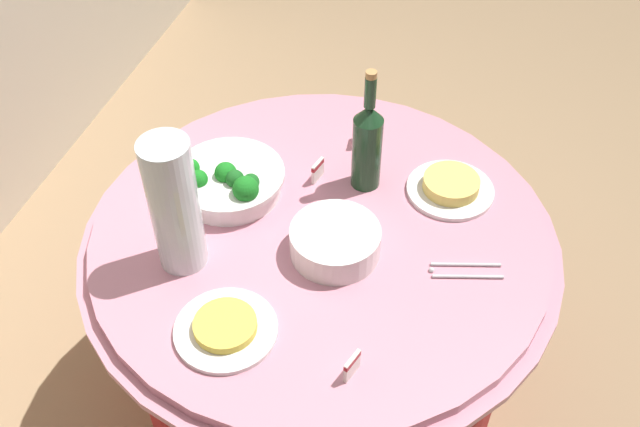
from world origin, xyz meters
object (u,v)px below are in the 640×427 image
Objects in this scene: decorative_fruit_vase at (175,211)px; food_plate_fried_egg at (226,328)px; wine_bottle at (367,143)px; label_placard_mid at (318,170)px; plate_stack at (335,242)px; food_plate_noodles at (451,187)px; broccoli_bowl at (229,181)px; label_placard_front at (358,134)px; label_placard_rear at (352,365)px; serving_tongs at (464,270)px.

decorative_fruit_vase is 1.55× the size of food_plate_fried_egg.
wine_bottle is 6.11× the size of label_placard_mid.
food_plate_noodles is (0.28, -0.23, -0.02)m from plate_stack.
food_plate_fried_egg is 0.52m from label_placard_mid.
broccoli_bowl is 1.27× the size of food_plate_noodles.
decorative_fruit_vase is 6.18× the size of label_placard_front.
food_plate_fried_egg is 0.70m from label_placard_front.
food_plate_noodles is 4.00× the size of label_placard_front.
plate_stack is at bearing -174.14° from label_placard_front.
label_placard_front is 0.73m from label_placard_rear.
broccoli_bowl is 0.38m from label_placard_front.
broccoli_bowl is at bearing 136.51° from label_placard_front.
label_placard_front reaches higher than food_plate_fried_egg.
label_placard_front is (0.13, 0.27, 0.01)m from food_plate_noodles.
food_plate_noodles is 4.00× the size of label_placard_rear.
food_plate_noodles reaches higher than food_plate_fried_egg.
food_plate_fried_egg is 4.00× the size of label_placard_front.
broccoli_bowl is 0.26m from decorative_fruit_vase.
decorative_fruit_vase reaches higher than food_plate_noodles.
label_placard_rear is (-0.33, 0.18, 0.03)m from serving_tongs.
serving_tongs is at bearing -99.89° from broccoli_bowl.
label_placard_rear reaches higher than food_plate_noodles.
decorative_fruit_vase is 0.66m from serving_tongs.
label_placard_front reaches higher than food_plate_noodles.
food_plate_fried_egg is at bearing 84.06° from label_placard_rear.
decorative_fruit_vase reaches higher than food_plate_fried_egg.
wine_bottle reaches higher than serving_tongs.
decorative_fruit_vase is 0.50m from label_placard_rear.
food_plate_noodles is at bearing -35.07° from food_plate_fried_egg.
label_placard_rear is (-0.03, -0.28, 0.02)m from food_plate_fried_egg.
decorative_fruit_vase reaches higher than plate_stack.
label_placard_front is at bearing -21.28° from label_placard_mid.
wine_bottle is 0.16m from label_placard_mid.
label_placard_mid is at bearing 97.14° from food_plate_noodles.
label_placard_front is (0.28, -0.26, -0.01)m from broccoli_bowl.
wine_bottle is 1.53× the size of food_plate_noodles.
decorative_fruit_vase reaches higher than label_placard_mid.
label_placard_front is (0.38, 0.34, 0.03)m from serving_tongs.
decorative_fruit_vase is 0.43m from label_placard_mid.
broccoli_bowl is at bearing 118.94° from label_placard_mid.
plate_stack is (-0.12, -0.31, -0.00)m from broccoli_bowl.
wine_bottle is 1.53× the size of food_plate_fried_egg.
label_placard_front is 1.00× the size of label_placard_rear.
label_placard_front and label_placard_rear have the same top height.
wine_bottle is at bearing -3.08° from plate_stack.
food_plate_noodles is at bearing -39.52° from plate_stack.
label_placard_mid is (-0.02, 0.12, -0.10)m from wine_bottle.
label_placard_rear is (-0.20, -0.45, -0.12)m from decorative_fruit_vase.
serving_tongs is 0.76× the size of food_plate_fried_egg.
plate_stack is at bearing -155.42° from label_placard_mid.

